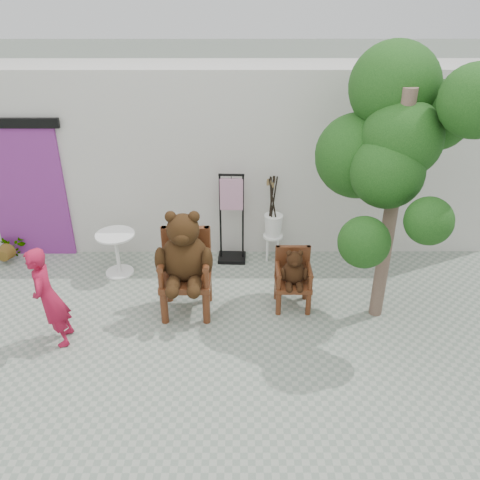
{
  "coord_description": "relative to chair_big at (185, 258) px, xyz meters",
  "views": [
    {
      "loc": [
        0.37,
        -4.91,
        4.35
      ],
      "look_at": [
        0.39,
        1.29,
        0.95
      ],
      "focal_mm": 38.0,
      "sensor_mm": 36.0,
      "label": 1
    }
  ],
  "objects": [
    {
      "name": "tree",
      "position": [
        2.65,
        0.19,
        1.63
      ],
      "size": [
        1.98,
        2.04,
        3.57
      ],
      "rotation": [
        0.0,
        0.0,
        -0.28
      ],
      "color": "brown",
      "rests_on": "ground"
    },
    {
      "name": "doorway",
      "position": [
        -2.64,
        1.64,
        0.3
      ],
      "size": [
        1.4,
        0.11,
        2.33
      ],
      "color": "#7A297B",
      "rests_on": "ground"
    },
    {
      "name": "person",
      "position": [
        -1.64,
        -0.66,
        -0.18
      ],
      "size": [
        0.38,
        0.53,
        1.37
      ],
      "primitive_type": "imported",
      "rotation": [
        0.0,
        0.0,
        -1.45
      ],
      "color": "#A11333",
      "rests_on": "ground"
    },
    {
      "name": "back_wall",
      "position": [
        0.36,
        2.16,
        0.63
      ],
      "size": [
        9.0,
        1.0,
        3.0
      ],
      "primitive_type": "cube",
      "color": "beige",
      "rests_on": "ground"
    },
    {
      "name": "stool_bucket",
      "position": [
        1.28,
        1.41,
        -0.23
      ],
      "size": [
        0.32,
        0.32,
        1.45
      ],
      "rotation": [
        0.0,
        0.0,
        -0.13
      ],
      "color": "white",
      "rests_on": "ground"
    },
    {
      "name": "potted_plant",
      "position": [
        -3.04,
        1.41,
        -0.64
      ],
      "size": [
        0.44,
        0.39,
        0.47
      ],
      "primitive_type": "imported",
      "rotation": [
        0.0,
        0.0,
        -0.06
      ],
      "color": "black",
      "rests_on": "ground"
    },
    {
      "name": "display_stand",
      "position": [
        0.61,
        1.41,
        -0.28
      ],
      "size": [
        0.46,
        0.37,
        1.51
      ],
      "rotation": [
        0.0,
        0.0,
        -0.04
      ],
      "color": "black",
      "rests_on": "ground"
    },
    {
      "name": "chair_small",
      "position": [
        1.49,
        0.12,
        -0.32
      ],
      "size": [
        0.5,
        0.5,
        0.92
      ],
      "color": "#451F0E",
      "rests_on": "ground"
    },
    {
      "name": "ground_plane",
      "position": [
        0.36,
        -0.94,
        -0.87
      ],
      "size": [
        60.0,
        60.0,
        0.0
      ],
      "primitive_type": "plane",
      "color": "gray",
      "rests_on": "ground"
    },
    {
      "name": "chair_big",
      "position": [
        0.0,
        0.0,
        0.0
      ],
      "size": [
        0.77,
        0.82,
        1.56
      ],
      "color": "#451F0E",
      "rests_on": "ground"
    },
    {
      "name": "cafe_table",
      "position": [
        -1.17,
        0.99,
        -0.43
      ],
      "size": [
        0.6,
        0.6,
        0.7
      ],
      "rotation": [
        0.0,
        0.0,
        0.22
      ],
      "color": "white",
      "rests_on": "ground"
    }
  ]
}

